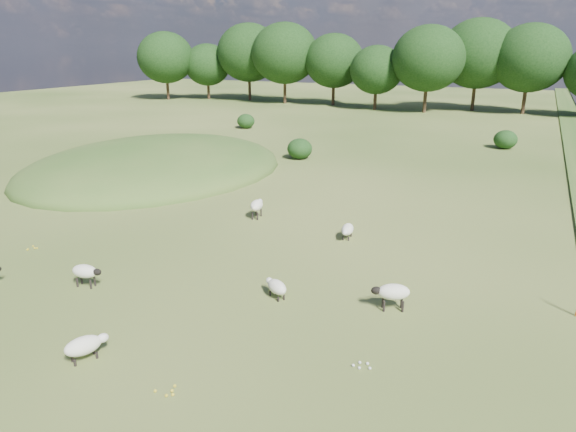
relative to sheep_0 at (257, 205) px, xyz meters
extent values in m
plane|color=#2D4D18|center=(0.59, 14.17, -0.64)|extent=(160.00, 160.00, 0.00)
ellipsoid|color=#33561E|center=(-11.41, 6.17, -0.64)|extent=(16.00, 20.00, 4.00)
cylinder|color=black|center=(-42.37, 46.74, 1.25)|extent=(0.44, 0.44, 3.77)
ellipsoid|color=black|center=(-42.37, 46.74, 5.86)|extent=(8.81, 8.81, 7.93)
cylinder|color=black|center=(-37.03, 50.40, 0.92)|extent=(0.44, 0.44, 3.12)
ellipsoid|color=black|center=(-37.03, 50.40, 4.74)|extent=(7.28, 7.28, 6.55)
cylinder|color=black|center=(-29.95, 51.52, 1.47)|extent=(0.44, 0.44, 4.21)
ellipsoid|color=black|center=(-29.95, 51.52, 6.61)|extent=(9.83, 9.83, 8.84)
cylinder|color=black|center=(-22.84, 49.72, 1.45)|extent=(0.44, 0.44, 4.18)
ellipsoid|color=black|center=(-22.84, 49.72, 6.56)|extent=(9.75, 9.75, 8.78)
cylinder|color=black|center=(-15.34, 50.42, 1.16)|extent=(0.44, 0.44, 3.61)
ellipsoid|color=black|center=(-15.34, 50.42, 5.57)|extent=(8.41, 8.41, 7.57)
cylinder|color=black|center=(-8.22, 47.60, 0.87)|extent=(0.44, 0.44, 3.02)
ellipsoid|color=black|center=(-8.22, 47.60, 4.56)|extent=(7.04, 7.04, 6.34)
cylinder|color=black|center=(-1.49, 47.15, 1.31)|extent=(0.44, 0.44, 3.90)
ellipsoid|color=black|center=(-1.49, 47.15, 6.07)|extent=(9.09, 9.09, 8.18)
cylinder|color=black|center=(3.84, 52.07, 1.47)|extent=(0.44, 0.44, 4.22)
ellipsoid|color=black|center=(3.84, 52.07, 6.63)|extent=(9.85, 9.85, 8.86)
cylinder|color=black|center=(10.04, 51.12, 1.33)|extent=(0.44, 0.44, 3.94)
ellipsoid|color=black|center=(10.04, 51.12, 6.15)|extent=(9.20, 9.20, 8.28)
ellipsoid|color=black|center=(-3.97, 13.78, 0.13)|extent=(1.89, 1.89, 1.54)
ellipsoid|color=black|center=(9.73, 24.94, 0.13)|extent=(1.89, 1.89, 1.54)
ellipsoid|color=black|center=(-15.41, 25.34, 0.11)|extent=(1.82, 1.82, 1.49)
ellipsoid|color=beige|center=(0.01, -0.04, 0.01)|extent=(0.76, 1.14, 0.53)
ellipsoid|color=silver|center=(-0.11, 0.52, 0.05)|extent=(0.32, 0.38, 0.27)
cylinder|color=black|center=(-0.18, 0.23, -0.45)|extent=(0.08, 0.08, 0.38)
cylinder|color=black|center=(0.07, 0.29, -0.45)|extent=(0.08, 0.08, 0.38)
cylinder|color=black|center=(-0.06, -0.36, -0.45)|extent=(0.08, 0.08, 0.38)
cylinder|color=black|center=(0.20, -0.31, -0.45)|extent=(0.08, 0.08, 0.38)
ellipsoid|color=beige|center=(-1.68, -9.38, -0.05)|extent=(1.02, 0.66, 0.48)
ellipsoid|color=black|center=(-1.18, -9.29, -0.02)|extent=(0.34, 0.28, 0.24)
cylinder|color=black|center=(-1.43, -9.22, -0.47)|extent=(0.07, 0.07, 0.34)
cylinder|color=black|center=(-1.39, -9.45, -0.47)|extent=(0.07, 0.07, 0.34)
cylinder|color=black|center=(-1.97, -9.31, -0.47)|extent=(0.07, 0.07, 0.34)
cylinder|color=black|center=(-1.93, -9.54, -0.47)|extent=(0.07, 0.07, 0.34)
ellipsoid|color=beige|center=(5.01, -0.80, -0.22)|extent=(0.62, 1.01, 0.49)
ellipsoid|color=silver|center=(5.08, -1.31, -0.18)|extent=(0.27, 0.34, 0.24)
cylinder|color=black|center=(5.16, -1.06, -0.55)|extent=(0.07, 0.07, 0.18)
cylinder|color=black|center=(4.93, -1.09, -0.55)|extent=(0.07, 0.07, 0.18)
cylinder|color=black|center=(5.09, -0.51, -0.55)|extent=(0.07, 0.07, 0.18)
cylinder|color=black|center=(4.86, -0.54, -0.55)|extent=(0.07, 0.07, 0.18)
ellipsoid|color=beige|center=(4.78, -7.21, -0.24)|extent=(1.02, 0.87, 0.46)
ellipsoid|color=silver|center=(4.36, -6.96, -0.21)|extent=(0.36, 0.34, 0.23)
cylinder|color=black|center=(4.50, -7.17, -0.55)|extent=(0.07, 0.07, 0.17)
cylinder|color=black|center=(4.62, -6.98, -0.55)|extent=(0.07, 0.07, 0.17)
cylinder|color=black|center=(4.95, -7.44, -0.55)|extent=(0.07, 0.07, 0.17)
cylinder|color=black|center=(5.06, -7.25, -0.55)|extent=(0.07, 0.07, 0.17)
ellipsoid|color=beige|center=(1.74, -12.71, -0.20)|extent=(0.90, 1.12, 0.51)
ellipsoid|color=silver|center=(1.97, -12.23, -0.16)|extent=(0.36, 0.39, 0.25)
cylinder|color=black|center=(1.75, -12.40, -0.55)|extent=(0.07, 0.07, 0.19)
cylinder|color=black|center=(1.98, -12.51, -0.55)|extent=(0.07, 0.07, 0.19)
cylinder|color=black|center=(1.50, -12.92, -0.55)|extent=(0.07, 0.07, 0.19)
cylinder|color=black|center=(1.72, -13.03, -0.55)|extent=(0.07, 0.07, 0.19)
ellipsoid|color=beige|center=(8.52, -6.33, 0.00)|extent=(1.16, 0.91, 0.53)
ellipsoid|color=black|center=(8.01, -6.55, 0.03)|extent=(0.40, 0.36, 0.26)
cylinder|color=black|center=(8.29, -6.57, -0.45)|extent=(0.07, 0.07, 0.37)
cylinder|color=black|center=(8.19, -6.33, -0.45)|extent=(0.07, 0.07, 0.37)
cylinder|color=black|center=(8.84, -6.33, -0.45)|extent=(0.07, 0.07, 0.37)
cylinder|color=black|center=(8.74, -6.10, -0.45)|extent=(0.07, 0.07, 0.37)
camera|label=1|loc=(11.90, -21.09, 7.42)|focal=32.00mm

